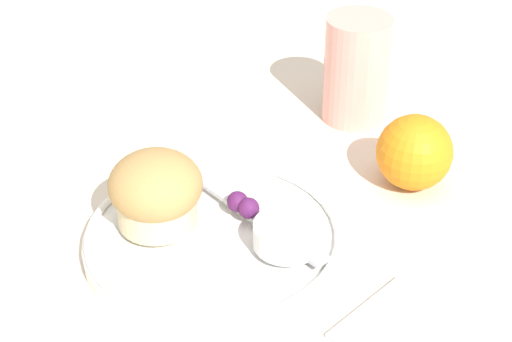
# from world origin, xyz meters

# --- Properties ---
(ground_plane) EXTENTS (3.00, 3.00, 0.00)m
(ground_plane) POSITION_xyz_m (0.00, 0.00, 0.00)
(ground_plane) COLOR beige
(plate) EXTENTS (0.21, 0.21, 0.02)m
(plate) POSITION_xyz_m (-0.01, -0.01, 0.01)
(plate) COLOR white
(plate) RESTS_ON ground_plane
(muffin) EXTENTS (0.08, 0.08, 0.06)m
(muffin) POSITION_xyz_m (-0.05, -0.03, 0.05)
(muffin) COLOR beige
(muffin) RESTS_ON plate
(cream_ramekin) EXTENTS (0.05, 0.05, 0.02)m
(cream_ramekin) POSITION_xyz_m (0.05, 0.02, 0.03)
(cream_ramekin) COLOR silver
(cream_ramekin) RESTS_ON plate
(berry_pair) EXTENTS (0.03, 0.02, 0.02)m
(berry_pair) POSITION_xyz_m (-0.00, 0.02, 0.03)
(berry_pair) COLOR #4C194C
(berry_pair) RESTS_ON plate
(butter_knife) EXTENTS (0.20, 0.03, 0.00)m
(butter_knife) POSITION_xyz_m (-0.01, 0.03, 0.02)
(butter_knife) COLOR #B7B7BC
(butter_knife) RESTS_ON plate
(orange_fruit) EXTENTS (0.07, 0.07, 0.07)m
(orange_fruit) POSITION_xyz_m (0.05, 0.18, 0.03)
(orange_fruit) COLOR orange
(orange_fruit) RESTS_ON ground_plane
(juice_glass) EXTENTS (0.06, 0.06, 0.11)m
(juice_glass) POSITION_xyz_m (-0.06, 0.23, 0.05)
(juice_glass) COLOR #E5998C
(juice_glass) RESTS_ON ground_plane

